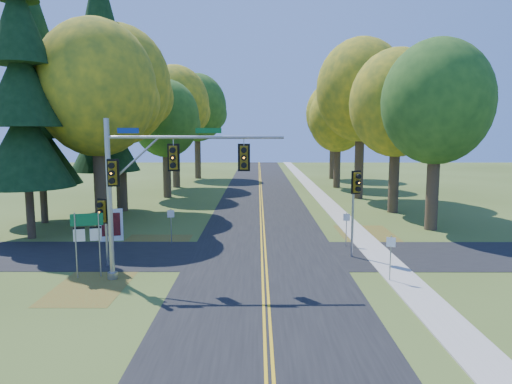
{
  "coord_description": "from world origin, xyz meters",
  "views": [
    {
      "loc": [
        -0.33,
        -21.92,
        6.55
      ],
      "look_at": [
        -0.42,
        3.91,
        3.2
      ],
      "focal_mm": 32.0,
      "sensor_mm": 36.0,
      "label": 1
    }
  ],
  "objects_px": {
    "route_sign_cluster": "(87,231)",
    "info_kiosk": "(111,225)",
    "traffic_mast": "(153,177)",
    "east_signal_pole": "(355,192)"
  },
  "relations": [
    {
      "from": "route_sign_cluster",
      "to": "info_kiosk",
      "type": "bearing_deg",
      "value": 85.55
    },
    {
      "from": "traffic_mast",
      "to": "info_kiosk",
      "type": "xyz_separation_m",
      "value": [
        -4.34,
        7.32,
        -3.64
      ]
    },
    {
      "from": "traffic_mast",
      "to": "east_signal_pole",
      "type": "relative_size",
      "value": 1.71
    },
    {
      "from": "east_signal_pole",
      "to": "info_kiosk",
      "type": "bearing_deg",
      "value": 145.93
    },
    {
      "from": "info_kiosk",
      "to": "traffic_mast",
      "type": "bearing_deg",
      "value": -77.05
    },
    {
      "from": "info_kiosk",
      "to": "route_sign_cluster",
      "type": "bearing_deg",
      "value": -97.78
    },
    {
      "from": "east_signal_pole",
      "to": "info_kiosk",
      "type": "distance_m",
      "value": 14.73
    },
    {
      "from": "east_signal_pole",
      "to": "route_sign_cluster",
      "type": "bearing_deg",
      "value": 175.46
    },
    {
      "from": "traffic_mast",
      "to": "info_kiosk",
      "type": "relative_size",
      "value": 4.04
    },
    {
      "from": "traffic_mast",
      "to": "route_sign_cluster",
      "type": "relative_size",
      "value": 2.62
    }
  ]
}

